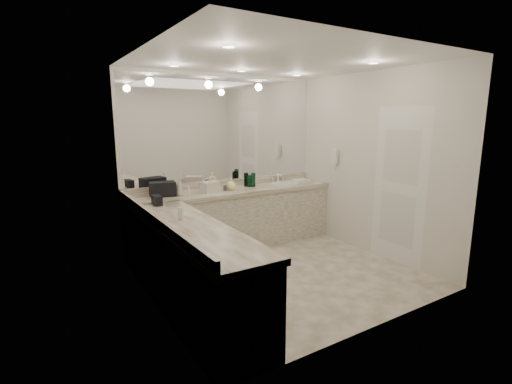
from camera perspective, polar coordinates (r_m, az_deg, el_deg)
floor at (r=4.87m, az=3.61°, el=-12.31°), size 3.20×3.20×0.00m
ceiling at (r=4.51m, az=4.04°, el=19.57°), size 3.20×3.20×0.00m
wall_back at (r=5.79m, az=-4.86°, el=4.81°), size 3.20×0.02×2.60m
wall_left at (r=3.82m, az=-16.13°, el=1.11°), size 0.02×3.00×2.60m
wall_right at (r=5.59m, az=17.34°, el=4.11°), size 0.02×3.00×2.60m
vanity_back_base at (r=5.69m, az=-3.34°, el=-4.31°), size 3.20×0.60×0.84m
vanity_back_top at (r=5.58m, az=-3.34°, el=0.13°), size 3.20×0.64×0.06m
vanity_left_base at (r=3.89m, az=-9.83°, el=-12.00°), size 0.60×2.40×0.84m
vanity_left_top at (r=3.74m, az=-9.91°, el=-5.62°), size 0.64×2.42×0.06m
backsplash_back at (r=5.82m, az=-4.71°, el=1.37°), size 3.20×0.04×0.10m
backsplash_left at (r=3.90m, az=-15.57°, el=-3.93°), size 0.04×3.00×0.10m
mirror_back at (r=5.75m, az=-4.88°, el=9.51°), size 3.12×0.01×1.55m
mirror_left at (r=3.78m, az=-16.35°, el=8.24°), size 0.01×2.92×1.55m
sink at (r=6.09m, az=4.50°, el=1.28°), size 0.44×0.44×0.03m
faucet at (r=6.24m, az=3.37°, el=2.24°), size 0.24×0.16×0.14m
wall_phone at (r=6.03m, az=12.06°, el=5.34°), size 0.06×0.10×0.24m
door at (r=5.30m, az=21.14°, el=0.77°), size 0.02×0.82×2.10m
black_toiletry_bag at (r=5.21m, az=-14.18°, el=0.43°), size 0.37×0.27×0.19m
black_bag_spill at (r=4.71m, az=-15.01°, el=-1.25°), size 0.10×0.21×0.11m
cream_cosmetic_case at (r=5.38m, az=-7.15°, el=0.80°), size 0.31×0.24×0.15m
hand_towel at (r=6.29m, az=6.92°, el=1.79°), size 0.27×0.18×0.04m
lotion_left at (r=3.96m, az=-11.57°, el=-3.37°), size 0.05×0.05×0.12m
soap_bottle_a at (r=5.20m, az=-11.72°, el=0.69°), size 0.10×0.10×0.23m
soap_bottle_b at (r=5.30m, az=-8.27°, el=0.72°), size 0.10×0.10×0.17m
soap_bottle_c at (r=5.51m, az=-3.87°, el=1.27°), size 0.15×0.15×0.19m
green_bottle_0 at (r=5.79m, az=-1.48°, el=1.79°), size 0.07×0.07×0.19m
green_bottle_1 at (r=5.75m, az=-1.03°, el=1.70°), size 0.07×0.07×0.18m
green_bottle_2 at (r=5.76m, az=-0.42°, el=1.88°), size 0.07×0.07×0.22m
green_bottle_3 at (r=5.81m, az=-1.52°, el=1.95°), size 0.07×0.07×0.21m
green_bottle_4 at (r=5.81m, az=-1.56°, el=1.85°), size 0.06×0.06×0.19m
amenity_bottle_0 at (r=5.47m, az=-4.79°, el=0.61°), size 0.05×0.05×0.08m
amenity_bottle_1 at (r=5.26m, az=-12.35°, el=0.10°), size 0.05×0.05×0.11m
amenity_bottle_2 at (r=5.22m, az=-10.36°, el=0.19°), size 0.04×0.04×0.12m
amenity_bottle_3 at (r=5.44m, az=-6.30°, el=0.87°), size 0.04×0.04×0.14m
amenity_bottle_4 at (r=5.32m, az=-13.19°, el=0.05°), size 0.06×0.06×0.08m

